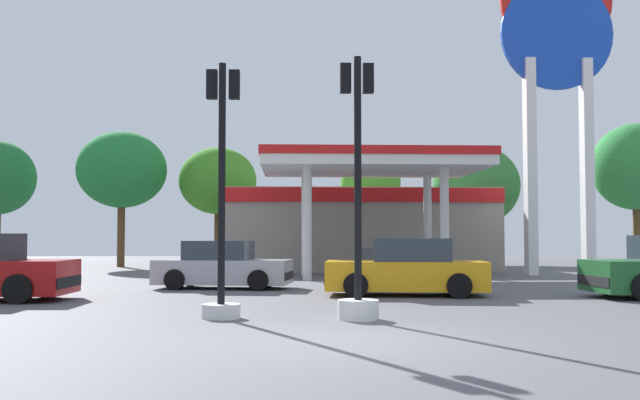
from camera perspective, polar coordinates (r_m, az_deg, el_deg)
ground_plane at (r=11.30m, az=2.51°, el=-10.87°), size 90.00×90.00×0.00m
gas_station at (r=33.61m, az=2.88°, el=-1.95°), size 12.09×13.00×4.65m
station_pole_sign at (r=31.65m, az=17.97°, el=10.33°), size 4.59×0.56×13.43m
car_2 at (r=19.59m, az=6.77°, el=-5.40°), size 4.39×2.31×1.51m
car_3 at (r=22.18m, az=-7.60°, el=-5.18°), size 4.19×2.29×1.43m
traffic_signal_0 at (r=14.28m, az=-7.66°, el=-1.79°), size 0.74×0.74×4.94m
traffic_signal_2 at (r=13.96m, az=2.96°, el=-2.91°), size 0.78×0.78×5.02m
tree_1 at (r=38.34m, az=-15.17°, el=2.27°), size 4.49×4.49×6.83m
tree_2 at (r=38.38m, az=-7.96°, el=1.47°), size 4.02×4.02×6.15m
tree_3 at (r=39.38m, az=3.95°, el=1.33°), size 3.23×3.23×6.18m
tree_4 at (r=41.09m, az=12.06°, el=1.11°), size 4.74×4.74×6.52m
tree_5 at (r=42.11m, az=23.36°, el=2.38°), size 4.55×4.55×7.49m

